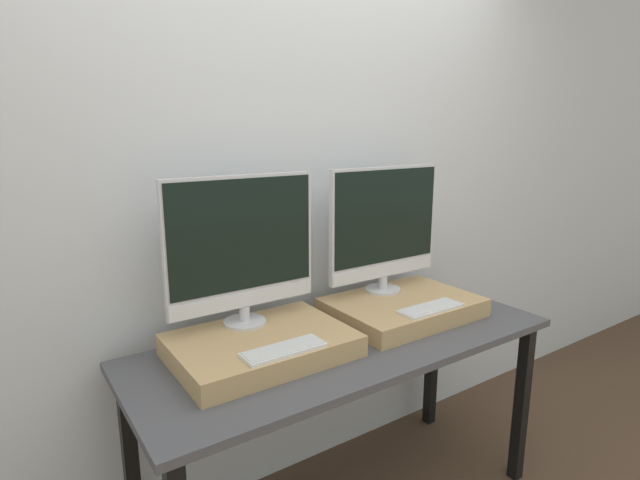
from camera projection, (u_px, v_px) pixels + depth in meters
The scene contains 8 objects.
wall_back at pixel (293, 198), 2.16m from camera, with size 8.00×0.04×2.60m.
workbench at pixel (347, 359), 1.97m from camera, with size 1.69×0.67×0.79m.
wooden_riser_left at pixel (261, 345), 1.80m from camera, with size 0.63×0.45×0.08m.
monitor_left at pixel (242, 246), 1.83m from camera, with size 0.59×0.16×0.56m.
keyboard_left at pixel (284, 349), 1.66m from camera, with size 0.29×0.10×0.01m.
wooden_riser_right at pixel (402, 307), 2.18m from camera, with size 0.63×0.45×0.08m.
monitor_right at pixel (385, 226), 2.21m from camera, with size 0.59×0.16×0.56m.
keyboard_right at pixel (430, 308), 2.04m from camera, with size 0.29×0.10×0.01m.
Camera 1 is at (-1.11, -1.11, 1.60)m, focal length 28.00 mm.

